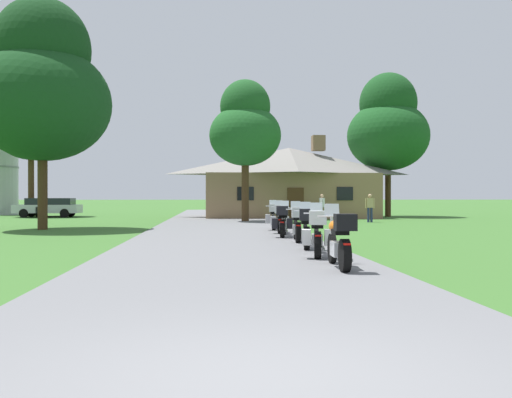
{
  "coord_description": "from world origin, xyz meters",
  "views": [
    {
      "loc": [
        -0.4,
        -4.4,
        1.51
      ],
      "look_at": [
        1.58,
        21.11,
        1.4
      ],
      "focal_mm": 39.46,
      "sensor_mm": 36.0,
      "label": 1
    }
  ],
  "objects_px": {
    "bystander_tan_shirt_beside_signpost": "(370,206)",
    "motorcycle_white_fifth_in_row": "(283,222)",
    "motorcycle_silver_second_in_row": "(317,234)",
    "motorcycle_orange_nearest_to_camera": "(339,241)",
    "motorcycle_blue_third_in_row": "(306,228)",
    "motorcycle_black_sixth_in_row": "(279,219)",
    "tree_by_lodge_front": "(245,127)",
    "motorcycle_black_fourth_in_row": "(297,224)",
    "tree_left_near": "(42,87)",
    "parked_black_sedan_far_left": "(50,208)",
    "motorcycle_white_farthest_in_row": "(274,217)",
    "tree_left_far": "(31,121)",
    "bystander_white_shirt_near_lodge": "(322,206)",
    "tree_right_of_lodge": "(388,126)",
    "parked_silver_suv_far_left": "(49,207)"
  },
  "relations": [
    {
      "from": "bystander_tan_shirt_beside_signpost",
      "to": "motorcycle_white_fifth_in_row",
      "type": "bearing_deg",
      "value": 64.1
    },
    {
      "from": "motorcycle_white_fifth_in_row",
      "to": "bystander_tan_shirt_beside_signpost",
      "type": "height_order",
      "value": "bystander_tan_shirt_beside_signpost"
    },
    {
      "from": "motorcycle_silver_second_in_row",
      "to": "bystander_tan_shirt_beside_signpost",
      "type": "bearing_deg",
      "value": 79.88
    },
    {
      "from": "motorcycle_orange_nearest_to_camera",
      "to": "motorcycle_blue_third_in_row",
      "type": "relative_size",
      "value": 1.0
    },
    {
      "from": "motorcycle_black_sixth_in_row",
      "to": "tree_by_lodge_front",
      "type": "xyz_separation_m",
      "value": [
        -0.74,
        10.9,
        5.02
      ]
    },
    {
      "from": "motorcycle_black_fourth_in_row",
      "to": "motorcycle_black_sixth_in_row",
      "type": "height_order",
      "value": "same"
    },
    {
      "from": "motorcycle_silver_second_in_row",
      "to": "motorcycle_black_sixth_in_row",
      "type": "bearing_deg",
      "value": 98.41
    },
    {
      "from": "tree_left_near",
      "to": "tree_by_lodge_front",
      "type": "height_order",
      "value": "tree_left_near"
    },
    {
      "from": "bystander_tan_shirt_beside_signpost",
      "to": "parked_black_sedan_far_left",
      "type": "bearing_deg",
      "value": -24.32
    },
    {
      "from": "motorcycle_white_farthest_in_row",
      "to": "tree_left_far",
      "type": "height_order",
      "value": "tree_left_far"
    },
    {
      "from": "motorcycle_blue_third_in_row",
      "to": "tree_left_near",
      "type": "height_order",
      "value": "tree_left_near"
    },
    {
      "from": "motorcycle_white_farthest_in_row",
      "to": "bystander_white_shirt_near_lodge",
      "type": "height_order",
      "value": "bystander_white_shirt_near_lodge"
    },
    {
      "from": "motorcycle_orange_nearest_to_camera",
      "to": "motorcycle_black_fourth_in_row",
      "type": "xyz_separation_m",
      "value": [
        0.17,
        6.85,
        0.0
      ]
    },
    {
      "from": "tree_left_far",
      "to": "tree_by_lodge_front",
      "type": "relative_size",
      "value": 1.28
    },
    {
      "from": "motorcycle_blue_third_in_row",
      "to": "motorcycle_black_fourth_in_row",
      "type": "xyz_separation_m",
      "value": [
        0.1,
        2.37,
        0.0
      ]
    },
    {
      "from": "motorcycle_black_sixth_in_row",
      "to": "motorcycle_silver_second_in_row",
      "type": "bearing_deg",
      "value": -85.82
    },
    {
      "from": "tree_by_lodge_front",
      "to": "tree_right_of_lodge",
      "type": "bearing_deg",
      "value": 36.18
    },
    {
      "from": "tree_left_near",
      "to": "parked_black_sedan_far_left",
      "type": "xyz_separation_m",
      "value": [
        -4.46,
        16.92,
        -5.89
      ]
    },
    {
      "from": "motorcycle_orange_nearest_to_camera",
      "to": "bystander_white_shirt_near_lodge",
      "type": "height_order",
      "value": "bystander_white_shirt_near_lodge"
    },
    {
      "from": "motorcycle_orange_nearest_to_camera",
      "to": "bystander_white_shirt_near_lodge",
      "type": "xyz_separation_m",
      "value": [
        4.42,
        24.29,
        0.31
      ]
    },
    {
      "from": "tree_by_lodge_front",
      "to": "parked_black_sedan_far_left",
      "type": "xyz_separation_m",
      "value": [
        -14.16,
        10.11,
        -4.99
      ]
    },
    {
      "from": "parked_silver_suv_far_left",
      "to": "bystander_white_shirt_near_lodge",
      "type": "bearing_deg",
      "value": -108.74
    },
    {
      "from": "motorcycle_white_farthest_in_row",
      "to": "bystander_white_shirt_near_lodge",
      "type": "bearing_deg",
      "value": 73.1
    },
    {
      "from": "motorcycle_orange_nearest_to_camera",
      "to": "motorcycle_black_sixth_in_row",
      "type": "relative_size",
      "value": 1.0
    },
    {
      "from": "motorcycle_black_fourth_in_row",
      "to": "tree_left_near",
      "type": "height_order",
      "value": "tree_left_near"
    },
    {
      "from": "tree_by_lodge_front",
      "to": "motorcycle_orange_nearest_to_camera",
      "type": "bearing_deg",
      "value": -88.36
    },
    {
      "from": "tree_by_lodge_front",
      "to": "parked_black_sedan_far_left",
      "type": "distance_m",
      "value": 18.1
    },
    {
      "from": "motorcycle_black_sixth_in_row",
      "to": "motorcycle_white_farthest_in_row",
      "type": "height_order",
      "value": "same"
    },
    {
      "from": "tree_by_lodge_front",
      "to": "motorcycle_black_sixth_in_row",
      "type": "bearing_deg",
      "value": -86.12
    },
    {
      "from": "tree_left_near",
      "to": "parked_silver_suv_far_left",
      "type": "height_order",
      "value": "tree_left_near"
    },
    {
      "from": "motorcycle_black_sixth_in_row",
      "to": "motorcycle_white_farthest_in_row",
      "type": "bearing_deg",
      "value": 95.05
    },
    {
      "from": "motorcycle_orange_nearest_to_camera",
      "to": "tree_right_of_lodge",
      "type": "bearing_deg",
      "value": 73.16
    },
    {
      "from": "motorcycle_silver_second_in_row",
      "to": "motorcycle_white_farthest_in_row",
      "type": "bearing_deg",
      "value": 98.58
    },
    {
      "from": "tree_right_of_lodge",
      "to": "parked_black_sedan_far_left",
      "type": "bearing_deg",
      "value": 175.79
    },
    {
      "from": "motorcycle_black_fourth_in_row",
      "to": "tree_left_far",
      "type": "distance_m",
      "value": 31.12
    },
    {
      "from": "motorcycle_black_sixth_in_row",
      "to": "tree_by_lodge_front",
      "type": "distance_m",
      "value": 12.03
    },
    {
      "from": "tree_right_of_lodge",
      "to": "motorcycle_silver_second_in_row",
      "type": "bearing_deg",
      "value": -110.83
    },
    {
      "from": "tree_left_near",
      "to": "tree_left_far",
      "type": "xyz_separation_m",
      "value": [
        -5.91,
        17.21,
        0.69
      ]
    },
    {
      "from": "bystander_white_shirt_near_lodge",
      "to": "motorcycle_orange_nearest_to_camera",
      "type": "bearing_deg",
      "value": -26.12
    },
    {
      "from": "tree_right_of_lodge",
      "to": "parked_silver_suv_far_left",
      "type": "bearing_deg",
      "value": 178.67
    },
    {
      "from": "tree_by_lodge_front",
      "to": "tree_right_of_lodge",
      "type": "height_order",
      "value": "tree_right_of_lodge"
    },
    {
      "from": "bystander_white_shirt_near_lodge",
      "to": "bystander_tan_shirt_beside_signpost",
      "type": "height_order",
      "value": "same"
    },
    {
      "from": "motorcycle_black_sixth_in_row",
      "to": "tree_left_near",
      "type": "distance_m",
      "value": 12.68
    },
    {
      "from": "motorcycle_blue_third_in_row",
      "to": "tree_by_lodge_front",
      "type": "bearing_deg",
      "value": 99.99
    },
    {
      "from": "bystander_tan_shirt_beside_signpost",
      "to": "parked_black_sedan_far_left",
      "type": "distance_m",
      "value": 24.09
    },
    {
      "from": "parked_silver_suv_far_left",
      "to": "motorcycle_blue_third_in_row",
      "type": "bearing_deg",
      "value": -150.67
    },
    {
      "from": "motorcycle_white_farthest_in_row",
      "to": "tree_left_far",
      "type": "relative_size",
      "value": 0.19
    },
    {
      "from": "motorcycle_silver_second_in_row",
      "to": "parked_black_sedan_far_left",
      "type": "relative_size",
      "value": 0.46
    },
    {
      "from": "tree_left_near",
      "to": "tree_by_lodge_front",
      "type": "bearing_deg",
      "value": 35.06
    },
    {
      "from": "tree_left_near",
      "to": "tree_by_lodge_front",
      "type": "distance_m",
      "value": 11.89
    }
  ]
}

